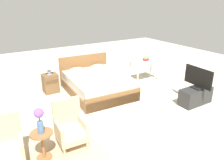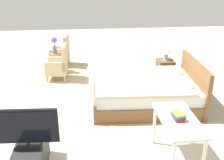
{
  "view_description": "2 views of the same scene",
  "coord_description": "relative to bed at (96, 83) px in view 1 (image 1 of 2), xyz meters",
  "views": [
    {
      "loc": [
        -2.75,
        -4.55,
        2.75
      ],
      "look_at": [
        0.04,
        -0.05,
        0.76
      ],
      "focal_mm": 35.0,
      "sensor_mm": 36.0,
      "label": 1
    },
    {
      "loc": [
        5.17,
        -0.29,
        2.7
      ],
      "look_at": [
        0.35,
        0.23,
        0.68
      ],
      "focal_mm": 42.0,
      "sensor_mm": 36.0,
      "label": 2
    }
  ],
  "objects": [
    {
      "name": "armchair_by_window_left",
      "position": [
        -2.79,
        -2.01,
        0.09
      ],
      "size": [
        0.6,
        0.6,
        0.92
      ],
      "color": "#CCB284",
      "rests_on": "floor_rug"
    },
    {
      "name": "tv_stand",
      "position": [
        1.95,
        -2.13,
        -0.07
      ],
      "size": [
        0.96,
        0.4,
        0.46
      ],
      "color": "#2D2D2D",
      "rests_on": "ground_plane"
    },
    {
      "name": "vanity_desk",
      "position": [
        1.91,
        -0.0,
        0.34
      ],
      "size": [
        1.04,
        0.52,
        0.75
      ],
      "color": "silver",
      "rests_on": "ground_plane"
    },
    {
      "name": "book_stack",
      "position": [
        1.92,
        -0.02,
        0.51
      ],
      "size": [
        0.22,
        0.17,
        0.11
      ],
      "color": "#AD2823",
      "rests_on": "vanity_desk"
    },
    {
      "name": "nightstand",
      "position": [
        -1.2,
        0.76,
        -0.01
      ],
      "size": [
        0.44,
        0.41,
        0.58
      ],
      "color": "brown",
      "rests_on": "ground_plane"
    },
    {
      "name": "flower_vase",
      "position": [
        -2.22,
        -2.14,
        0.54
      ],
      "size": [
        0.17,
        0.17,
        0.48
      ],
      "color": "#4C709E",
      "rests_on": "side_table"
    },
    {
      "name": "floor_rug",
      "position": [
        -2.22,
        -2.07,
        -0.29
      ],
      "size": [
        2.1,
        1.5,
        0.01
      ],
      "color": "tan",
      "rests_on": "ground_plane"
    },
    {
      "name": "armchair_by_window_right",
      "position": [
        -1.65,
        -2.01,
        0.09
      ],
      "size": [
        0.57,
        0.57,
        0.92
      ],
      "color": "#CCB284",
      "rests_on": "floor_rug"
    },
    {
      "name": "table_lamp",
      "position": [
        -1.2,
        0.76,
        0.5
      ],
      "size": [
        0.22,
        0.22,
        0.33
      ],
      "color": "#9EADC6",
      "rests_on": "nightstand"
    },
    {
      "name": "side_table",
      "position": [
        -2.22,
        -2.14,
        0.04
      ],
      "size": [
        0.4,
        0.4,
        0.54
      ],
      "color": "#936038",
      "rests_on": "ground_plane"
    },
    {
      "name": "tv_flatscreen",
      "position": [
        1.95,
        -2.13,
        0.47
      ],
      "size": [
        0.22,
        0.87,
        0.59
      ],
      "color": "black",
      "rests_on": "tv_stand"
    },
    {
      "name": "bed",
      "position": [
        0.0,
        0.0,
        0.0
      ],
      "size": [
        1.81,
        2.29,
        0.96
      ],
      "color": "brown",
      "rests_on": "ground_plane"
    },
    {
      "name": "ground_plane",
      "position": [
        -0.13,
        -1.01,
        -0.3
      ],
      "size": [
        16.0,
        16.0,
        0.0
      ],
      "primitive_type": "plane",
      "color": "beige"
    }
  ]
}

